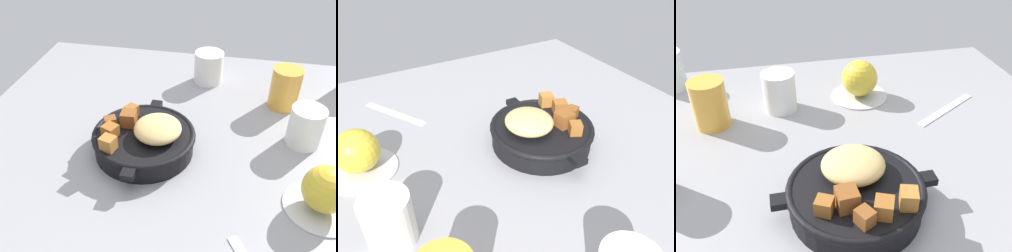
% 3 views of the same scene
% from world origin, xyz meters
% --- Properties ---
extents(ground_plane, '(0.97, 0.96, 0.02)m').
position_xyz_m(ground_plane, '(0.00, 0.00, -0.01)').
color(ground_plane, gray).
extents(cast_iron_skillet, '(0.25, 0.21, 0.08)m').
position_xyz_m(cast_iron_skillet, '(-0.01, -0.07, 0.03)').
color(cast_iron_skillet, black).
rests_on(cast_iron_skillet, ground_plane).
extents(saucer_plate, '(0.13, 0.13, 0.01)m').
position_xyz_m(saucer_plate, '(0.08, 0.27, 0.00)').
color(saucer_plate, '#B7BABF').
rests_on(saucer_plate, ground_plane).
extents(red_apple, '(0.08, 0.08, 0.08)m').
position_xyz_m(red_apple, '(0.08, 0.27, 0.05)').
color(red_apple, gold).
rests_on(red_apple, saucer_plate).
extents(juice_glass_amber, '(0.07, 0.07, 0.10)m').
position_xyz_m(juice_glass_amber, '(-0.24, 0.22, 0.05)').
color(juice_glass_amber, gold).
rests_on(juice_glass_amber, ground_plane).
extents(white_creamer_pitcher, '(0.07, 0.07, 0.08)m').
position_xyz_m(white_creamer_pitcher, '(-0.10, 0.25, 0.04)').
color(white_creamer_pitcher, white).
rests_on(white_creamer_pitcher, ground_plane).
extents(ceramic_mug_white, '(0.08, 0.08, 0.08)m').
position_xyz_m(ceramic_mug_white, '(-0.33, 0.02, 0.04)').
color(ceramic_mug_white, silver).
rests_on(ceramic_mug_white, ground_plane).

